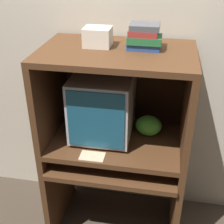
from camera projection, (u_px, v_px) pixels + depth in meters
wall_back at (125, 52)px, 2.20m from camera, size 6.00×0.06×2.60m
desk_base at (115, 184)px, 2.29m from camera, size 0.94×0.62×0.67m
desk_monitor_shelf at (116, 142)px, 2.15m from camera, size 0.94×0.60×0.14m
hutch_upper at (118, 81)px, 1.96m from camera, size 0.94×0.60×0.62m
crt_monitor at (103, 104)px, 2.08m from camera, size 0.39×0.46×0.44m
keyboard at (101, 160)px, 2.12m from camera, size 0.46×0.15×0.03m
mouse at (142, 163)px, 2.09m from camera, size 0.06×0.04×0.03m
snack_bag at (149, 126)px, 2.14m from camera, size 0.18×0.13×0.15m
book_stack at (144, 37)px, 1.81m from camera, size 0.20×0.14×0.15m
paper_card at (92, 156)px, 1.95m from camera, size 0.16×0.10×0.00m
storage_box at (98, 37)px, 1.87m from camera, size 0.16×0.14×0.11m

